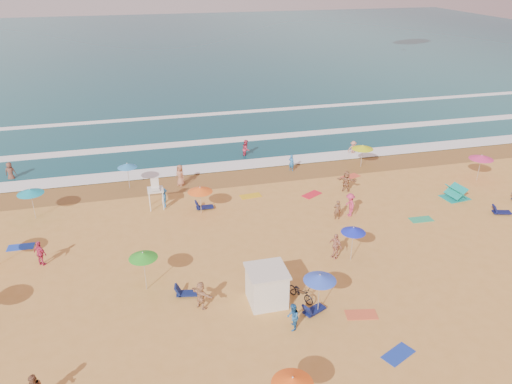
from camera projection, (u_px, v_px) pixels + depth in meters
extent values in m
plane|color=gold|center=(260.00, 252.00, 32.86)|extent=(220.00, 220.00, 0.00)
cube|color=#0C4756|center=(161.00, 48.00, 106.47)|extent=(220.00, 140.00, 0.18)
plane|color=olive|center=(224.00, 178.00, 43.81)|extent=(220.00, 220.00, 0.00)
cube|color=white|center=(219.00, 167.00, 45.96)|extent=(200.00, 2.20, 0.05)
cube|color=white|center=(207.00, 142.00, 52.09)|extent=(200.00, 1.60, 0.05)
cube|color=white|center=(194.00, 115.00, 60.86)|extent=(200.00, 1.20, 0.05)
cube|color=white|center=(267.00, 287.00, 27.74)|extent=(2.00, 2.00, 2.00)
cube|color=silver|center=(267.00, 271.00, 27.29)|extent=(2.20, 2.20, 0.12)
imported|color=black|center=(301.00, 292.00, 28.12)|extent=(1.47, 1.98, 0.99)
cone|color=#D72F71|center=(481.00, 157.00, 42.54)|extent=(2.03, 2.03, 0.35)
cone|color=#FA5815|center=(293.00, 381.00, 20.18)|extent=(1.76, 1.76, 0.35)
cone|color=orange|center=(200.00, 189.00, 37.00)|extent=(1.87, 1.87, 0.35)
cone|color=#C7DF17|center=(363.00, 147.00, 45.42)|extent=(1.96, 1.96, 0.35)
cone|color=green|center=(143.00, 255.00, 28.21)|extent=(1.65, 1.65, 0.35)
cone|color=#2C82C7|center=(127.00, 165.00, 41.13)|extent=(1.61, 1.61, 0.35)
cone|color=#169CB9|center=(30.00, 191.00, 36.17)|extent=(1.89, 1.89, 0.35)
cone|color=blue|center=(320.00, 278.00, 26.27)|extent=(1.76, 1.76, 0.35)
cone|color=#1827D1|center=(353.00, 230.00, 31.10)|extent=(1.55, 1.55, 0.35)
cube|color=#101C52|center=(188.00, 293.00, 28.56)|extent=(1.38, 0.79, 0.34)
cube|color=#101952|center=(314.00, 310.00, 27.20)|extent=(1.42, 1.05, 0.34)
cube|color=#0F144D|center=(502.00, 212.00, 37.64)|extent=(1.40, 0.90, 0.34)
cube|color=#0F174E|center=(205.00, 207.00, 38.40)|extent=(1.31, 0.58, 0.34)
cube|color=blue|center=(21.00, 247.00, 33.42)|extent=(1.72, 0.91, 0.03)
cube|color=gold|center=(251.00, 196.00, 40.55)|extent=(1.77, 1.02, 0.03)
cube|color=#DD5934|center=(361.00, 315.00, 27.10)|extent=(1.84, 1.18, 0.03)
cube|color=red|center=(312.00, 195.00, 40.78)|extent=(1.90, 1.59, 0.03)
cube|color=#1B38AA|center=(398.00, 354.00, 24.39)|extent=(1.90, 1.49, 0.03)
cube|color=#29A470|center=(421.00, 219.00, 36.92)|extent=(1.74, 0.94, 0.03)
cube|color=#DE4D34|center=(350.00, 177.00, 44.12)|extent=(1.89, 1.37, 0.03)
imported|color=#266BB4|center=(293.00, 317.00, 25.75)|extent=(0.81, 0.91, 1.55)
imported|color=#AB6C4F|center=(180.00, 175.00, 42.08)|extent=(1.04, 1.07, 1.85)
imported|color=tan|center=(201.00, 295.00, 27.33)|extent=(1.36, 1.49, 1.66)
imported|color=brown|center=(10.00, 172.00, 43.35)|extent=(0.96, 0.68, 1.83)
imported|color=#C7314B|center=(246.00, 149.00, 48.45)|extent=(1.03, 1.14, 1.90)
imported|color=#2973C0|center=(164.00, 198.00, 38.46)|extent=(0.72, 1.09, 1.58)
imported|color=#AD754F|center=(346.00, 181.00, 41.08)|extent=(1.63, 1.35, 1.75)
imported|color=tan|center=(335.00, 246.00, 31.92)|extent=(0.83, 1.10, 1.74)
imported|color=brown|center=(337.00, 210.00, 36.71)|extent=(0.60, 0.44, 1.51)
imported|color=#CD335D|center=(350.00, 205.00, 37.10)|extent=(0.73, 1.20, 1.82)
imported|color=tan|center=(353.00, 149.00, 48.83)|extent=(1.14, 0.76, 1.64)
imported|color=#CB3263|center=(40.00, 253.00, 31.14)|extent=(1.04, 0.95, 1.70)
imported|color=#2872BB|center=(291.00, 163.00, 45.09)|extent=(0.64, 0.66, 1.52)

